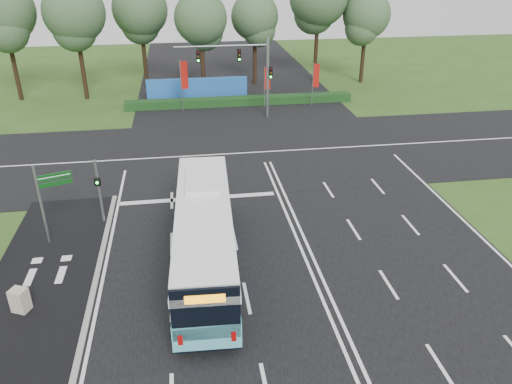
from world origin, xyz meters
TOP-DOWN VIEW (x-y plane):
  - ground at (0.00, 0.00)m, footprint 120.00×120.00m
  - road_main at (0.00, 0.00)m, footprint 20.00×120.00m
  - road_cross at (0.00, 12.00)m, footprint 120.00×14.00m
  - bike_path at (-12.50, -3.00)m, footprint 5.00×18.00m
  - kerb_strip at (-10.10, -3.00)m, footprint 0.25×18.00m
  - city_bus at (-4.93, -2.24)m, footprint 3.17×12.52m
  - pedestrian_signal at (-10.39, 2.93)m, footprint 0.33×0.43m
  - street_sign at (-12.63, 1.22)m, footprint 1.67×0.63m
  - utility_cabinet at (-12.94, -4.38)m, footprint 0.84×0.79m
  - banner_flag_left at (-5.32, 23.34)m, footprint 0.70×0.17m
  - banner_flag_mid at (2.44, 23.49)m, footprint 0.58×0.09m
  - banner_flag_right at (7.07, 23.22)m, footprint 0.61×0.10m
  - traffic_light_gantry at (0.21, 20.50)m, footprint 8.41×0.28m
  - hedge at (0.00, 24.50)m, footprint 22.00×1.20m
  - blue_hoarding at (-4.00, 27.00)m, footprint 10.00×0.30m
  - eucalyptus_row at (-3.98, 31.10)m, footprint 41.81×9.66m

SIDE VIEW (x-z plane):
  - ground at x=0.00m, z-range 0.00..0.00m
  - road_main at x=0.00m, z-range 0.00..0.04m
  - road_cross at x=0.00m, z-range 0.00..0.05m
  - bike_path at x=-12.50m, z-range 0.00..0.06m
  - kerb_strip at x=-10.10m, z-range 0.00..0.12m
  - hedge at x=0.00m, z-range 0.00..0.80m
  - utility_cabinet at x=-12.94m, z-range 0.00..1.12m
  - blue_hoarding at x=-4.00m, z-range 0.00..2.20m
  - city_bus at x=-4.93m, z-range 0.01..3.58m
  - pedestrian_signal at x=-10.39m, z-range 0.18..3.96m
  - banner_flag_mid at x=2.44m, z-range 0.62..4.51m
  - banner_flag_right at x=7.07m, z-range 0.64..4.77m
  - street_sign at x=-12.63m, z-range 0.55..5.02m
  - banner_flag_left at x=-5.32m, z-range 0.71..5.47m
  - traffic_light_gantry at x=0.21m, z-range 1.16..8.16m
  - eucalyptus_row at x=-3.98m, z-range 2.01..14.22m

